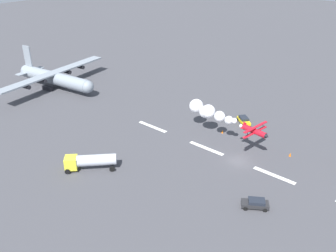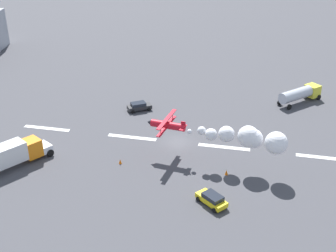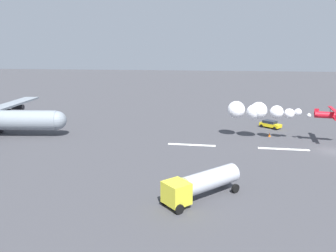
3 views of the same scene
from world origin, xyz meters
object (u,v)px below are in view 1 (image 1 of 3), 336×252
(traffic_cone_far, at_px, (222,131))
(followme_car_yellow, at_px, (244,120))
(airport_staff_sedan, at_px, (255,203))
(stunt_biplane_red, at_px, (210,112))
(cargo_transport_plane, at_px, (57,78))
(traffic_cone_near, at_px, (290,154))
(fuel_tanker_truck, at_px, (90,161))

(traffic_cone_far, bearing_deg, followme_car_yellow, -98.79)
(airport_staff_sedan, bearing_deg, traffic_cone_far, -45.44)
(stunt_biplane_red, bearing_deg, cargo_transport_plane, 6.54)
(cargo_transport_plane, distance_m, traffic_cone_far, 50.61)
(stunt_biplane_red, relative_size, traffic_cone_near, 27.04)
(traffic_cone_near, xyz_separation_m, traffic_cone_far, (15.36, 0.39, 0.00))
(cargo_transport_plane, height_order, traffic_cone_near, cargo_transport_plane)
(fuel_tanker_truck, height_order, traffic_cone_near, fuel_tanker_truck)
(followme_car_yellow, relative_size, traffic_cone_far, 5.89)
(followme_car_yellow, bearing_deg, airport_staff_sedan, 123.29)
(cargo_transport_plane, height_order, airport_staff_sedan, cargo_transport_plane)
(stunt_biplane_red, height_order, traffic_cone_far, stunt_biplane_red)
(cargo_transport_plane, xyz_separation_m, followme_car_yellow, (-51.08, -14.82, -2.40))
(followme_car_yellow, xyz_separation_m, traffic_cone_near, (-14.24, 6.84, -0.44))
(fuel_tanker_truck, height_order, airport_staff_sedan, fuel_tanker_truck)
(cargo_transport_plane, xyz_separation_m, traffic_cone_far, (-49.96, -7.58, -2.84))
(airport_staff_sedan, bearing_deg, followme_car_yellow, -56.71)
(cargo_transport_plane, bearing_deg, traffic_cone_far, -171.37)
(airport_staff_sedan, bearing_deg, cargo_transport_plane, -8.67)
(airport_staff_sedan, bearing_deg, traffic_cone_near, -82.97)
(fuel_tanker_truck, distance_m, traffic_cone_near, 38.45)
(fuel_tanker_truck, relative_size, followme_car_yellow, 1.89)
(cargo_transport_plane, height_order, stunt_biplane_red, cargo_transport_plane)
(cargo_transport_plane, relative_size, traffic_cone_near, 47.93)
(stunt_biplane_red, xyz_separation_m, followme_car_yellow, (-3.19, -9.33, -4.26))
(stunt_biplane_red, relative_size, followme_car_yellow, 4.59)
(cargo_transport_plane, xyz_separation_m, traffic_cone_near, (-65.32, -7.98, -2.84))
(cargo_transport_plane, relative_size, traffic_cone_far, 47.93)
(cargo_transport_plane, xyz_separation_m, fuel_tanker_truck, (-39.12, 20.13, -1.47))
(followme_car_yellow, bearing_deg, traffic_cone_far, 81.21)
(airport_staff_sedan, xyz_separation_m, traffic_cone_near, (2.25, -18.28, -0.44))
(followme_car_yellow, xyz_separation_m, airport_staff_sedan, (-16.50, 25.12, 0.00))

